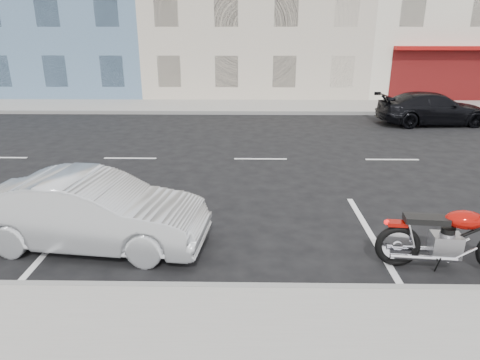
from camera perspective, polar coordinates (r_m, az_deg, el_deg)
The scene contains 6 objects.
ground at distance 13.29m, azimuth 11.41°, elevation 2.72°, with size 120.00×120.00×0.00m, color black.
sidewalk_far at distance 21.68m, azimuth -5.97°, elevation 9.76°, with size 80.00×3.40×0.15m, color gray.
curb_near at distance 7.13m, azimuth -21.03°, elevation -13.23°, with size 80.00×0.12×0.16m, color gray.
curb_far at distance 20.02m, azimuth -6.54°, elevation 8.92°, with size 80.00×0.12×0.16m, color gray.
sedan_silver at distance 8.15m, azimuth -19.14°, elevation -3.99°, with size 1.43×4.11×1.35m, color #B8BBC0.
car_far at distance 19.40m, azimuth 24.30°, elevation 8.68°, with size 1.82×4.48×1.30m, color black.
Camera 1 is at (-2.41, -12.50, 3.81)m, focal length 32.00 mm.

